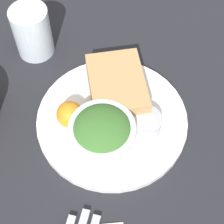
% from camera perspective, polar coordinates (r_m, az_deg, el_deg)
% --- Properties ---
extents(ground_plane, '(4.00, 4.00, 0.00)m').
position_cam_1_polar(ground_plane, '(0.66, 0.00, -1.57)').
color(ground_plane, '#232328').
extents(plate, '(0.26, 0.26, 0.01)m').
position_cam_1_polar(plate, '(0.66, 0.00, -1.26)').
color(plate, white).
rests_on(plate, ground_plane).
extents(sandwich, '(0.13, 0.10, 0.05)m').
position_cam_1_polar(sandwich, '(0.65, 0.74, 3.70)').
color(sandwich, tan).
rests_on(sandwich, plate).
extents(salad_bowl, '(0.11, 0.11, 0.07)m').
position_cam_1_polar(salad_bowl, '(0.60, -1.51, -3.27)').
color(salad_bowl, white).
rests_on(salad_bowl, plate).
extents(dressing_cup, '(0.06, 0.06, 0.03)m').
position_cam_1_polar(dressing_cup, '(0.63, 5.01, -1.70)').
color(dressing_cup, '#B7B7BC').
rests_on(dressing_cup, plate).
extents(orange_wedge, '(0.05, 0.05, 0.05)m').
position_cam_1_polar(orange_wedge, '(0.63, -6.44, -0.35)').
color(orange_wedge, orange).
rests_on(orange_wedge, plate).
extents(drink_glass, '(0.07, 0.07, 0.10)m').
position_cam_1_polar(drink_glass, '(0.74, -12.05, 11.86)').
color(drink_glass, silver).
rests_on(drink_glass, ground_plane).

